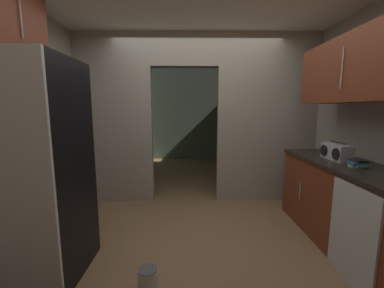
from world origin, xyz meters
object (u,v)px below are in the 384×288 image
refrigerator (36,172)px  paint_can (148,281)px  book_stack (358,163)px  dishwasher (352,235)px  boombox (337,152)px

refrigerator → paint_can: (0.97, -0.24, -0.84)m
refrigerator → book_stack: bearing=5.0°
book_stack → paint_can: size_ratio=0.80×
paint_can → refrigerator: bearing=165.9°
dishwasher → book_stack: book_stack is taller
dishwasher → refrigerator: bearing=177.2°
refrigerator → boombox: bearing=11.4°
dishwasher → book_stack: bearing=54.9°
refrigerator → boombox: refrigerator is taller
refrigerator → book_stack: (2.94, 0.26, 0.00)m
refrigerator → dishwasher: (2.67, -0.13, -0.52)m
dishwasher → paint_can: dishwasher is taller
book_stack → paint_can: book_stack is taller
refrigerator → boombox: (2.94, 0.59, 0.05)m
refrigerator → paint_can: size_ratio=9.25×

